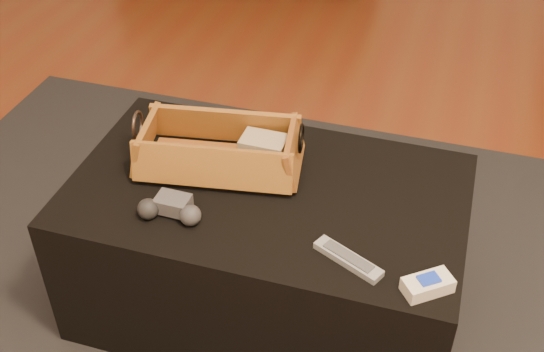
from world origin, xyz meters
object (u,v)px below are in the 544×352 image
(silver_remote, at_px, (348,259))
(game_controller, at_px, (171,209))
(ottoman, at_px, (267,248))
(wicker_basket, at_px, (219,151))
(tv_remote, at_px, (210,161))
(cream_gadget, at_px, (428,285))

(silver_remote, bearing_deg, game_controller, 176.95)
(silver_remote, bearing_deg, ottoman, 142.38)
(wicker_basket, xyz_separation_m, game_controller, (-0.04, -0.22, -0.02))
(ottoman, relative_size, game_controller, 6.23)
(tv_remote, height_order, wicker_basket, wicker_basket)
(game_controller, relative_size, silver_remote, 0.94)
(game_controller, distance_m, silver_remote, 0.44)
(silver_remote, xyz_separation_m, cream_gadget, (0.18, -0.03, 0.01))
(cream_gadget, bearing_deg, game_controller, 174.66)
(wicker_basket, relative_size, cream_gadget, 3.90)
(ottoman, xyz_separation_m, tv_remote, (-0.16, 0.03, 0.24))
(ottoman, bearing_deg, wicker_basket, 160.26)
(tv_remote, xyz_separation_m, cream_gadget, (0.59, -0.26, -0.01))
(ottoman, height_order, tv_remote, tv_remote)
(tv_remote, relative_size, cream_gadget, 1.93)
(ottoman, relative_size, wicker_basket, 2.21)
(wicker_basket, height_order, cream_gadget, wicker_basket)
(ottoman, distance_m, silver_remote, 0.38)
(wicker_basket, bearing_deg, silver_remote, -31.79)
(game_controller, bearing_deg, ottoman, 42.26)
(silver_remote, bearing_deg, tv_remote, 151.38)
(tv_remote, bearing_deg, game_controller, -111.59)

